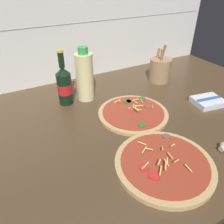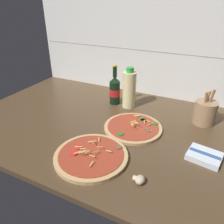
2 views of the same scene
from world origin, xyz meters
TOP-DOWN VIEW (x-y plane):
  - counter_slab at (0.00, 0.00)cm, footprint 160.00×90.00cm
  - tile_backsplash at (0.00, 45.50)cm, footprint 160.00×1.13cm
  - pizza_near at (-1.95, -25.74)cm, footprint 29.01×29.01cm
  - pizza_far at (5.09, 1.42)cm, footprint 27.61×27.61cm
  - beer_bottle at (-15.09, 23.11)cm, footprint 6.15×6.15cm
  - oil_bottle at (-6.02, 22.76)cm, footprint 7.43×7.43cm
  - mushroom_left at (19.46, -29.75)cm, footprint 4.12×3.92cm
  - utensil_crock at (34.45, 22.04)cm, footprint 10.58×10.58cm
  - dish_towel at (37.87, -6.83)cm, footprint 13.68×11.71cm

SIDE VIEW (x-z plane):
  - counter_slab at x=0.00cm, z-range 0.00..2.50cm
  - pizza_far at x=5.09cm, z-range 0.99..5.54cm
  - pizza_near at x=-1.95cm, z-range 1.21..5.59cm
  - dish_towel at x=37.87cm, z-range 2.43..4.99cm
  - mushroom_left at x=19.46cm, z-range 2.50..5.25cm
  - utensil_crock at x=34.45cm, z-range -0.58..17.54cm
  - beer_bottle at x=-15.09cm, z-range -0.64..22.42cm
  - oil_bottle at x=-6.02cm, z-range 1.57..24.60cm
  - tile_backsplash at x=0.00cm, z-range 0.00..60.00cm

